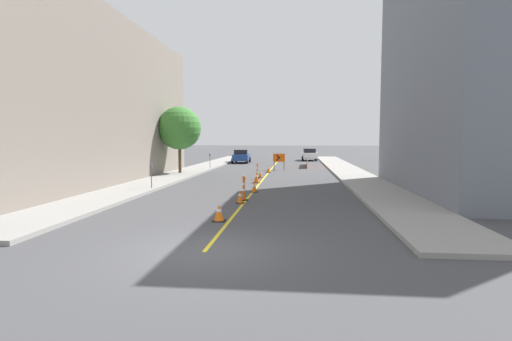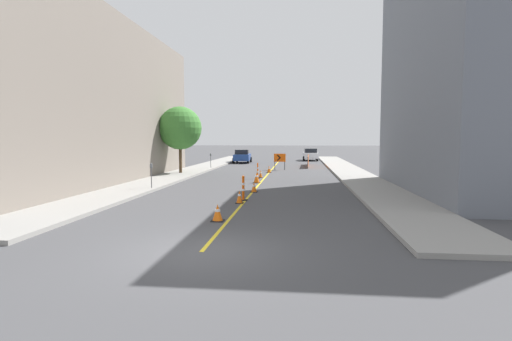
{
  "view_description": "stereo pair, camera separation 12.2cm",
  "coord_description": "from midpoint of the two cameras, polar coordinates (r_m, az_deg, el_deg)",
  "views": [
    {
      "loc": [
        2.36,
        -9.92,
        2.94
      ],
      "look_at": [
        -0.05,
        13.83,
        1.0
      ],
      "focal_mm": 28.0,
      "sensor_mm": 36.0,
      "label": 1
    },
    {
      "loc": [
        2.48,
        -9.91,
        2.94
      ],
      "look_at": [
        -0.05,
        13.83,
        1.0
      ],
      "focal_mm": 28.0,
      "sensor_mm": 36.0,
      "label": 2
    }
  ],
  "objects": [
    {
      "name": "delineator_post_front",
      "position": [
        18.85,
        -1.65,
        -2.76
      ],
      "size": [
        0.38,
        0.38,
        1.18
      ],
      "color": "black",
      "rests_on": "ground_plane"
    },
    {
      "name": "parked_car_curb_mid",
      "position": [
        52.92,
        7.84,
        2.29
      ],
      "size": [
        2.01,
        4.38,
        1.59
      ],
      "rotation": [
        0.0,
        0.0,
        0.05
      ],
      "color": "silver",
      "rests_on": "ground_plane"
    },
    {
      "name": "sidewalk_right",
      "position": [
        36.03,
        13.09,
        -0.03
      ],
      "size": [
        2.89,
        51.47,
        0.15
      ],
      "color": "gray",
      "rests_on": "ground_plane"
    },
    {
      "name": "building_facade_right",
      "position": [
        24.21,
        28.19,
        12.46
      ],
      "size": [
        6.0,
        14.34,
        12.92
      ],
      "color": "slate",
      "rests_on": "ground_plane"
    },
    {
      "name": "parking_meter_near_curb",
      "position": [
        23.13,
        -14.59,
        0.01
      ],
      "size": [
        0.12,
        0.11,
        1.39
      ],
      "color": "#4C4C51",
      "rests_on": "sidewalk_left"
    },
    {
      "name": "street_tree_left_near",
      "position": [
        32.68,
        -10.7,
        5.97
      ],
      "size": [
        3.45,
        3.45,
        5.32
      ],
      "color": "#4C3823",
      "rests_on": "sidewalk_left"
    },
    {
      "name": "delineator_post_rear",
      "position": [
        28.93,
        0.36,
        -0.2
      ],
      "size": [
        0.3,
        0.3,
        1.15
      ],
      "color": "black",
      "rests_on": "ground_plane"
    },
    {
      "name": "traffic_cone_farthest",
      "position": [
        34.03,
        1.98,
        0.19
      ],
      "size": [
        0.41,
        0.41,
        0.6
      ],
      "color": "black",
      "rests_on": "ground_plane"
    },
    {
      "name": "arrow_barricade_primary",
      "position": [
        36.83,
        3.51,
        1.73
      ],
      "size": [
        1.07,
        0.11,
        1.51
      ],
      "rotation": [
        0.0,
        0.0,
        -0.04
      ],
      "color": "#EF560C",
      "rests_on": "ground_plane"
    },
    {
      "name": "lane_stripe",
      "position": [
        35.85,
        2.19,
        -0.05
      ],
      "size": [
        0.12,
        51.47,
        0.01
      ],
      "color": "gold",
      "rests_on": "ground_plane"
    },
    {
      "name": "parked_car_curb_near",
      "position": [
        47.45,
        -1.9,
        2.06
      ],
      "size": [
        2.03,
        4.39,
        1.59
      ],
      "rotation": [
        0.0,
        0.0,
        0.05
      ],
      "color": "navy",
      "rests_on": "ground_plane"
    },
    {
      "name": "parking_meter_far_curb",
      "position": [
        37.79,
        -6.4,
        1.85
      ],
      "size": [
        0.12,
        0.11,
        1.37
      ],
      "color": "#4C4C51",
      "rests_on": "sidewalk_left"
    },
    {
      "name": "ground_plane",
      "position": [
        10.62,
        -7.49,
        -11.48
      ],
      "size": [
        300.0,
        300.0,
        0.0
      ],
      "primitive_type": "plane",
      "color": "#424244"
    },
    {
      "name": "traffic_cone_second",
      "position": [
        18.06,
        -2.19,
        -3.78
      ],
      "size": [
        0.35,
        0.35,
        0.6
      ],
      "color": "black",
      "rests_on": "ground_plane"
    },
    {
      "name": "traffic_cone_fifth",
      "position": [
        29.68,
        0.77,
        -0.48
      ],
      "size": [
        0.33,
        0.33,
        0.58
      ],
      "color": "black",
      "rests_on": "ground_plane"
    },
    {
      "name": "traffic_cone_nearest",
      "position": [
        14.28,
        -5.27,
        -6.03
      ],
      "size": [
        0.45,
        0.45,
        0.61
      ],
      "color": "black",
      "rests_on": "ground_plane"
    },
    {
      "name": "building_facade_left",
      "position": [
        28.64,
        -22.81,
        8.92
      ],
      "size": [
        6.0,
        24.13,
        10.51
      ],
      "color": "slate",
      "rests_on": "ground_plane"
    },
    {
      "name": "traffic_cone_third",
      "position": [
        21.78,
        -0.13,
        -2.42
      ],
      "size": [
        0.38,
        0.38,
        0.53
      ],
      "color": "black",
      "rests_on": "ground_plane"
    },
    {
      "name": "traffic_cone_fourth",
      "position": [
        26.2,
        0.22,
        -1.03
      ],
      "size": [
        0.47,
        0.47,
        0.7
      ],
      "color": "black",
      "rests_on": "ground_plane"
    },
    {
      "name": "sidewalk_left",
      "position": [
        36.94,
        -8.45,
        0.15
      ],
      "size": [
        2.89,
        51.47,
        0.15
      ],
      "color": "gray",
      "rests_on": "ground_plane"
    },
    {
      "name": "safety_mesh_fence",
      "position": [
        41.87,
        7.54,
        1.36
      ],
      "size": [
        0.28,
        6.63,
        1.14
      ],
      "rotation": [
        0.0,
        0.0,
        1.54
      ],
      "color": "#EF560C",
      "rests_on": "ground_plane"
    }
  ]
}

